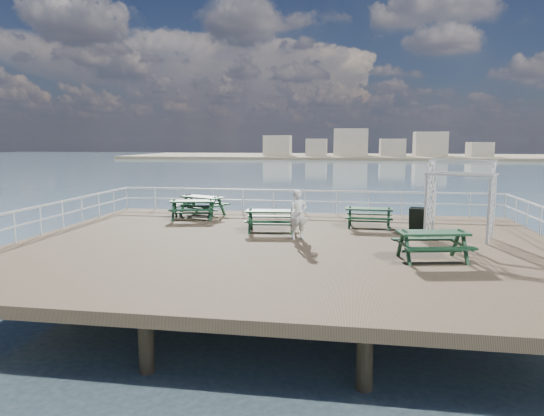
{
  "coord_description": "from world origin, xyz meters",
  "views": [
    {
      "loc": [
        2.11,
        -15.6,
        3.4
      ],
      "look_at": [
        -0.51,
        0.53,
        1.1
      ],
      "focal_mm": 32.0,
      "sensor_mm": 36.0,
      "label": 1
    }
  ],
  "objects": [
    {
      "name": "ground",
      "position": [
        0.0,
        0.0,
        -0.15
      ],
      "size": [
        18.0,
        14.0,
        0.3
      ],
      "primitive_type": "cube",
      "color": "brown",
      "rests_on": "ground"
    },
    {
      "name": "sea_backdrop",
      "position": [
        12.54,
        134.07,
        -0.51
      ],
      "size": [
        300.0,
        300.0,
        9.2
      ],
      "color": "#425D6F",
      "rests_on": "ground"
    },
    {
      "name": "railing",
      "position": [
        -0.07,
        2.57,
        0.87
      ],
      "size": [
        17.77,
        13.76,
        1.1
      ],
      "color": "silver",
      "rests_on": "ground"
    },
    {
      "name": "picnic_table_a",
      "position": [
        -4.61,
        4.33,
        0.59
      ],
      "size": [
        2.16,
        1.87,
        0.92
      ],
      "rotation": [
        0.0,
        0.0,
        0.2
      ],
      "color": "#133520",
      "rests_on": "ground"
    },
    {
      "name": "picnic_table_b",
      "position": [
        -4.52,
        5.45,
        0.63
      ],
      "size": [
        2.49,
        2.29,
        0.98
      ],
      "rotation": [
        0.0,
        0.0,
        -0.41
      ],
      "color": "#133520",
      "rests_on": "ground"
    },
    {
      "name": "picnic_table_c",
      "position": [
        2.86,
        3.45,
        0.55
      ],
      "size": [
        1.84,
        1.51,
        0.87
      ],
      "rotation": [
        0.0,
        0.0,
        -0.05
      ],
      "color": "#133520",
      "rests_on": "ground"
    },
    {
      "name": "picnic_table_d",
      "position": [
        -0.79,
        2.03,
        0.58
      ],
      "size": [
        2.01,
        1.69,
        0.91
      ],
      "rotation": [
        0.0,
        0.0,
        0.11
      ],
      "color": "#133520",
      "rests_on": "ground"
    },
    {
      "name": "picnic_table_e",
      "position": [
        4.44,
        -1.6,
        0.6
      ],
      "size": [
        2.21,
        1.92,
        0.95
      ],
      "rotation": [
        0.0,
        0.0,
        0.2
      ],
      "color": "#133520",
      "rests_on": "ground"
    },
    {
      "name": "trellis_arbor",
      "position": [
        5.86,
        1.81,
        1.22
      ],
      "size": [
        2.49,
        1.94,
        2.74
      ],
      "rotation": [
        0.0,
        0.0,
        -0.4
      ],
      "color": "silver",
      "rests_on": "ground"
    },
    {
      "name": "sandwich_board",
      "position": [
        4.55,
        2.24,
        0.49
      ],
      "size": [
        0.7,
        0.59,
        1.0
      ],
      "rotation": [
        0.0,
        0.0,
        -0.25
      ],
      "color": "black",
      "rests_on": "ground"
    },
    {
      "name": "person",
      "position": [
        0.36,
        0.79,
        0.85
      ],
      "size": [
        0.74,
        0.63,
        1.71
      ],
      "primitive_type": "imported",
      "rotation": [
        0.0,
        0.0,
        0.43
      ],
      "color": "white",
      "rests_on": "ground"
    }
  ]
}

